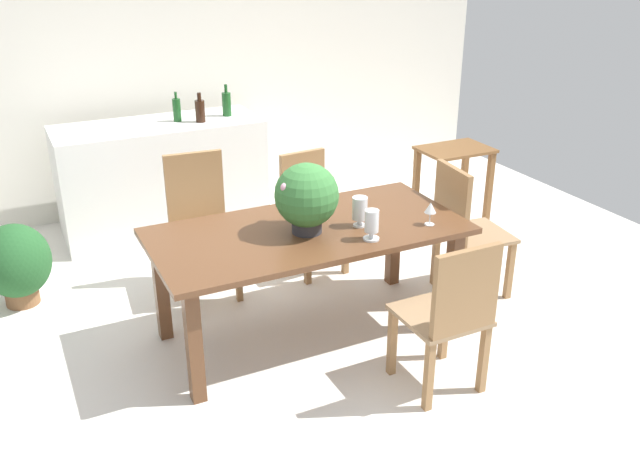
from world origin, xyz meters
TOP-DOWN VIEW (x-y plane):
  - ground_plane at (0.00, 0.00)m, footprint 7.04×7.04m
  - back_wall at (0.00, 2.60)m, footprint 6.40×0.10m
  - dining_table at (0.00, -0.18)m, footprint 1.98×0.96m
  - chair_far_left at (-0.44, 0.76)m, footprint 0.49×0.50m
  - chair_near_right at (0.45, -1.11)m, footprint 0.46×0.46m
  - chair_foot_end at (1.23, -0.17)m, footprint 0.51×0.50m
  - chair_far_right at (0.44, 0.74)m, footprint 0.45×0.46m
  - flower_centerpiece at (-0.03, -0.23)m, footprint 0.40×0.40m
  - crystal_vase_left at (0.27, -0.50)m, footprint 0.10×0.10m
  - crystal_vase_center_near at (0.31, -0.29)m, footprint 0.10×0.10m
  - wine_glass at (0.72, -0.47)m, footprint 0.07×0.07m
  - kitchen_counter at (-0.41, 1.98)m, footprint 1.75×0.69m
  - wine_bottle_amber at (0.22, 1.98)m, footprint 0.08×0.08m
  - wine_bottle_tall at (-0.06, 1.88)m, footprint 0.08×0.08m
  - wine_bottle_green at (-0.23, 1.99)m, footprint 0.07×0.07m
  - side_table at (1.95, 0.93)m, footprint 0.62×0.44m
  - potted_plant_floor at (-1.70, 1.08)m, footprint 0.49×0.49m

SIDE VIEW (x-z plane):
  - ground_plane at x=0.00m, z-range 0.00..0.00m
  - potted_plant_floor at x=-1.70m, z-range 0.02..0.63m
  - kitchen_counter at x=-0.41m, z-range 0.00..0.97m
  - chair_far_right at x=0.44m, z-range 0.05..0.98m
  - side_table at x=1.95m, z-range 0.17..0.89m
  - chair_near_right at x=0.45m, z-range 0.06..1.02m
  - chair_foot_end at x=1.23m, z-range 0.05..1.05m
  - chair_far_left at x=-0.44m, z-range 0.05..1.08m
  - dining_table at x=0.00m, z-range 0.28..1.04m
  - crystal_vase_left at x=0.27m, z-range 0.78..0.97m
  - wine_glass at x=0.72m, z-range 0.80..0.95m
  - crystal_vase_center_near at x=0.31m, z-range 0.78..0.98m
  - flower_centerpiece at x=-0.03m, z-range 0.78..1.22m
  - wine_bottle_tall at x=-0.06m, z-range 0.94..1.20m
  - wine_bottle_green at x=-0.23m, z-range 0.95..1.20m
  - wine_bottle_amber at x=0.22m, z-range 0.94..1.22m
  - back_wall at x=0.00m, z-range 0.00..2.60m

